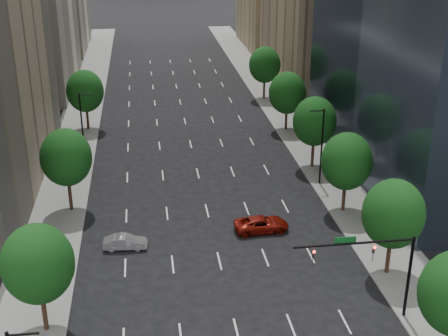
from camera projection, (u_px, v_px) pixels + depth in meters
name	position (u px, v px, depth m)	size (l,w,h in m)	color
sidewalk_left	(65.00, 180.00, 70.74)	(6.00, 200.00, 0.15)	slate
sidewalk_right	(324.00, 166.00, 74.62)	(6.00, 200.00, 0.15)	slate
filler_left	(52.00, 9.00, 135.53)	(14.00, 26.00, 18.00)	beige
filler_right	(275.00, 11.00, 139.44)	(14.00, 26.00, 16.00)	#8C7759
tree_right_1	(393.00, 214.00, 50.31)	(5.20, 5.20, 8.75)	#382316
tree_right_2	(347.00, 161.00, 61.33)	(5.20, 5.20, 8.61)	#382316
tree_right_3	(315.00, 121.00, 72.18)	(5.20, 5.20, 8.89)	#382316
tree_right_4	(287.00, 93.00, 85.14)	(5.20, 5.20, 8.46)	#382316
tree_right_5	(265.00, 65.00, 99.65)	(5.20, 5.20, 8.75)	#382316
tree_left_0	(38.00, 264.00, 43.15)	(5.20, 5.20, 8.75)	#382316
tree_left_1	(66.00, 157.00, 61.34)	(5.20, 5.20, 8.97)	#382316
tree_left_2	(85.00, 91.00, 85.20)	(5.20, 5.20, 8.68)	#382316
streetlight_rn	(321.00, 145.00, 67.95)	(1.70, 0.20, 9.00)	black
streetlight_ln	(83.00, 126.00, 73.72)	(1.70, 0.20, 9.00)	black
traffic_signal	(379.00, 261.00, 44.61)	(9.12, 0.40, 7.38)	black
car_silver	(125.00, 242.00, 56.19)	(1.40, 4.02, 1.32)	#9D9CA2
car_red_far	(261.00, 224.00, 59.29)	(2.45, 5.31, 1.48)	maroon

